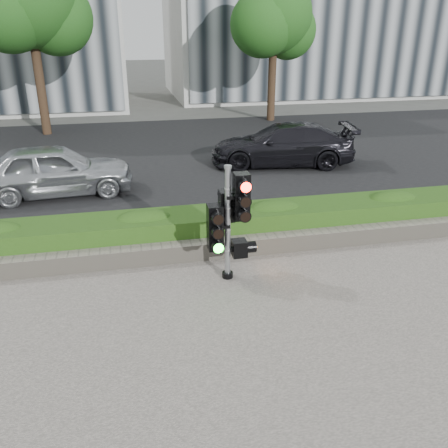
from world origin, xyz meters
name	(u,v)px	position (x,y,z in m)	size (l,w,h in m)	color
ground	(233,311)	(0.00, 0.00, 0.00)	(120.00, 120.00, 0.00)	#51514C
sidewalk	(285,433)	(0.00, -2.50, 0.01)	(16.00, 11.00, 0.03)	#9E9389
road	(167,155)	(0.00, 10.00, 0.01)	(60.00, 13.00, 0.02)	black
curb	(200,230)	(0.00, 3.15, 0.06)	(60.00, 0.25, 0.12)	gray
stone_wall	(210,249)	(0.00, 1.90, 0.20)	(12.00, 0.32, 0.34)	gray
hedge	(204,228)	(0.00, 2.55, 0.37)	(12.00, 1.00, 0.68)	#4B8228
tree_left	(28,0)	(-4.52, 14.56, 5.04)	(4.61, 4.03, 7.34)	black
tree_right	(274,18)	(5.48, 15.55, 4.48)	(4.10, 3.58, 6.53)	black
traffic_signal	(229,217)	(0.17, 1.07, 1.17)	(0.71, 0.51, 2.06)	black
car_silver	(54,170)	(-3.29, 6.38, 0.70)	(1.60, 3.99, 1.36)	#B6B8BE
car_dark	(282,144)	(3.49, 7.96, 0.68)	(1.84, 4.52, 1.31)	black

